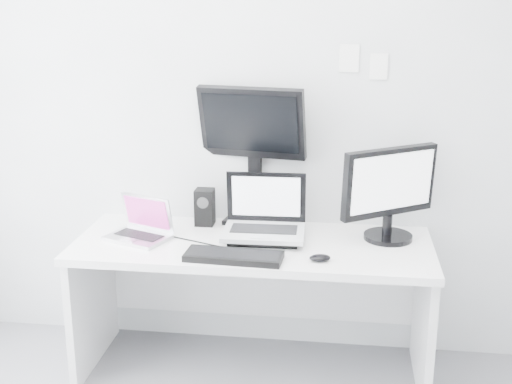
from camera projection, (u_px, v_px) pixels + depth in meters
back_wall at (261, 109)px, 3.55m from camera, size 3.60×0.00×3.60m
desk at (253, 308)px, 3.49m from camera, size 1.80×0.70×0.73m
macbook at (137, 218)px, 3.39m from camera, size 0.37×0.33×0.23m
speaker at (205, 207)px, 3.63m from camera, size 0.11×0.11×0.20m
dell_laptop at (264, 209)px, 3.36m from camera, size 0.42×0.33×0.34m
rear_monitor at (253, 154)px, 3.58m from camera, size 0.59×0.30×0.77m
samsung_monitor at (390, 193)px, 3.36m from camera, size 0.58×0.51×0.49m
keyboard at (234, 256)px, 3.16m from camera, size 0.47×0.19×0.03m
mouse at (320, 258)px, 3.14m from camera, size 0.11×0.09×0.03m
wall_note_0 at (349, 58)px, 3.41m from camera, size 0.10×0.00×0.14m
wall_note_1 at (379, 66)px, 3.40m from camera, size 0.09×0.00×0.13m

